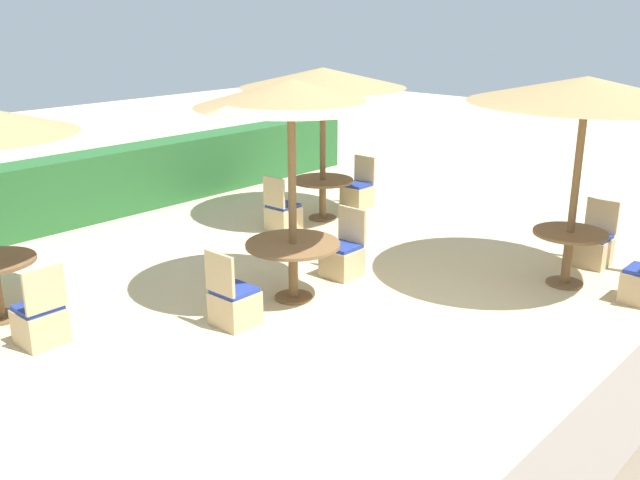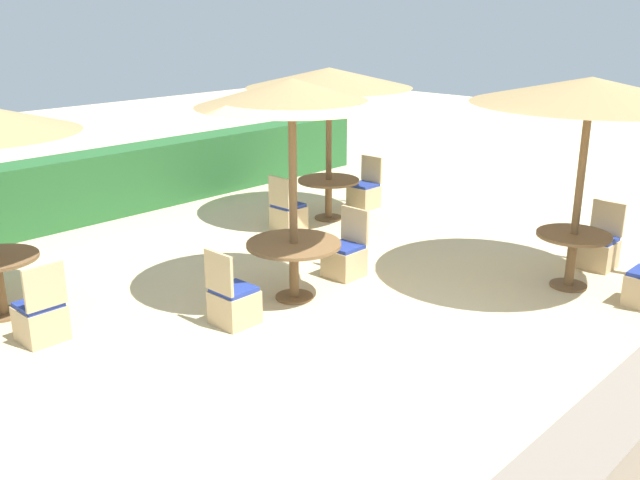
% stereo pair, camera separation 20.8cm
% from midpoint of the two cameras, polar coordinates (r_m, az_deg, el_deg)
% --- Properties ---
extents(ground_plane, '(40.00, 40.00, 0.00)m').
position_cam_midpoint_polar(ground_plane, '(8.40, 2.36, -6.70)').
color(ground_plane, beige).
extents(hedge_row, '(13.00, 0.70, 1.15)m').
position_cam_midpoint_polar(hedge_row, '(12.83, -19.52, 3.80)').
color(hedge_row, '#28602D').
rests_on(hedge_row, ground_plane).
extents(parasol_front_right, '(2.91, 2.91, 2.73)m').
position_cam_midpoint_polar(parasol_front_right, '(9.47, 19.96, 11.19)').
color(parasol_front_right, brown).
rests_on(parasol_front_right, ground_plane).
extents(round_table_front_right, '(0.95, 0.95, 0.73)m').
position_cam_midpoint_polar(round_table_front_right, '(9.88, 18.72, -0.36)').
color(round_table_front_right, brown).
rests_on(round_table_front_right, ground_plane).
extents(patio_chair_front_right_east, '(0.46, 0.46, 0.93)m').
position_cam_midpoint_polar(patio_chair_front_right_east, '(10.84, 20.50, -0.57)').
color(patio_chair_front_right_east, tan).
rests_on(patio_chair_front_right_east, ground_plane).
extents(parasol_back_right, '(2.77, 2.77, 2.58)m').
position_cam_midpoint_polar(parasol_back_right, '(12.01, -0.28, 12.83)').
color(parasol_back_right, brown).
rests_on(parasol_back_right, ground_plane).
extents(round_table_back_right, '(1.06, 1.06, 0.70)m').
position_cam_midpoint_polar(round_table_back_right, '(12.33, -0.27, 4.20)').
color(round_table_back_right, brown).
rests_on(round_table_back_right, ground_plane).
extents(patio_chair_back_right_west, '(0.46, 0.46, 0.93)m').
position_cam_midpoint_polar(patio_chair_back_right_west, '(11.75, -3.51, 1.99)').
color(patio_chair_back_right_west, tan).
rests_on(patio_chair_back_right_west, ground_plane).
extents(patio_chair_back_right_east, '(0.46, 0.46, 0.93)m').
position_cam_midpoint_polar(patio_chair_back_right_east, '(13.14, 2.58, 3.76)').
color(patio_chair_back_right_east, tan).
rests_on(patio_chair_back_right_east, ground_plane).
extents(patio_chair_back_left_south, '(0.46, 0.46, 0.93)m').
position_cam_midpoint_polar(patio_chair_back_left_south, '(8.44, -22.13, -6.06)').
color(patio_chair_back_left_south, tan).
rests_on(patio_chair_back_left_south, ground_plane).
extents(parasol_center, '(2.29, 2.29, 2.75)m').
position_cam_midpoint_polar(parasol_center, '(8.45, -3.05, 11.59)').
color(parasol_center, brown).
rests_on(parasol_center, ground_plane).
extents(round_table_center, '(1.19, 1.19, 0.74)m').
position_cam_midpoint_polar(round_table_center, '(8.89, -2.84, -1.07)').
color(round_table_center, brown).
rests_on(round_table_center, ground_plane).
extents(patio_chair_center_west, '(0.46, 0.46, 0.93)m').
position_cam_midpoint_polar(patio_chair_center_west, '(8.34, -7.62, -5.08)').
color(patio_chair_center_west, tan).
rests_on(patio_chair_center_west, ground_plane).
extents(patio_chair_center_east, '(0.46, 0.46, 0.93)m').
position_cam_midpoint_polar(patio_chair_center_east, '(9.75, 1.22, -1.42)').
color(patio_chair_center_east, tan).
rests_on(patio_chair_center_east, ground_plane).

